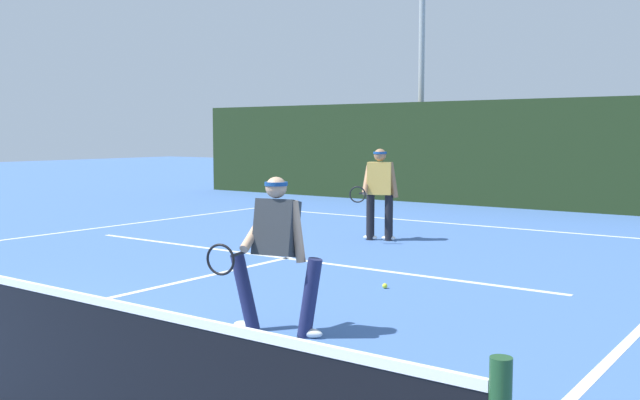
% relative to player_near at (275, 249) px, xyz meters
% --- Properties ---
extents(court_line_baseline_far, '(10.80, 0.10, 0.01)m').
position_rel_player_near_xyz_m(court_line_baseline_far, '(-2.56, 8.87, -0.83)').
color(court_line_baseline_far, white).
rests_on(court_line_baseline_far, ground_plane).
extents(court_line_service, '(8.80, 0.10, 0.01)m').
position_rel_player_near_xyz_m(court_line_service, '(-2.56, 3.37, -0.83)').
color(court_line_service, white).
rests_on(court_line_service, ground_plane).
extents(court_line_centre, '(0.10, 6.40, 0.01)m').
position_rel_player_near_xyz_m(court_line_centre, '(-2.56, 0.55, -0.83)').
color(court_line_centre, white).
rests_on(court_line_centre, ground_plane).
extents(player_near, '(0.99, 0.91, 1.53)m').
position_rel_player_near_xyz_m(player_near, '(0.00, 0.00, 0.00)').
color(player_near, '#1E234C').
rests_on(player_near, ground_plane).
extents(player_far, '(0.70, 0.91, 1.67)m').
position_rel_player_near_xyz_m(player_far, '(-2.37, 5.86, 0.09)').
color(player_far, black).
rests_on(player_far, ground_plane).
extents(tennis_ball, '(0.07, 0.07, 0.07)m').
position_rel_player_near_xyz_m(tennis_ball, '(-0.19, 2.39, -0.80)').
color(tennis_ball, '#D1E033').
rests_on(tennis_ball, ground_plane).
extents(back_fence_windscreen, '(21.43, 0.12, 2.84)m').
position_rel_player_near_xyz_m(back_fence_windscreen, '(-2.56, 12.81, 0.58)').
color(back_fence_windscreen, '#1E3017').
rests_on(back_fence_windscreen, ground_plane).
extents(light_pole, '(0.55, 0.44, 6.62)m').
position_rel_player_near_xyz_m(light_pole, '(-5.81, 13.94, 3.29)').
color(light_pole, '#9EA39E').
rests_on(light_pole, ground_plane).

